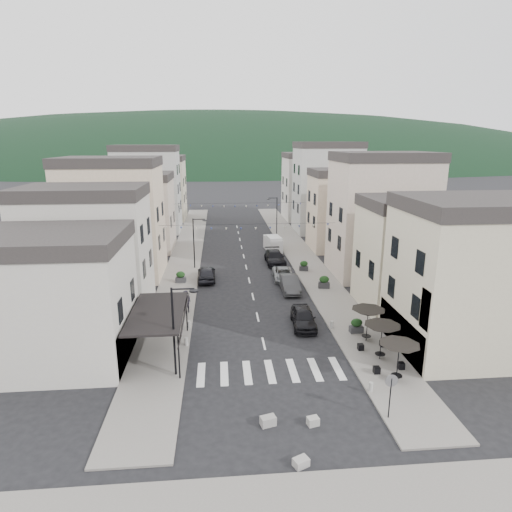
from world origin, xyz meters
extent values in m
plane|color=black|center=(0.00, 0.00, 0.00)|extent=(700.00, 700.00, 0.00)
cube|color=slate|center=(-7.50, 32.00, 0.06)|extent=(4.00, 76.00, 0.12)
cube|color=slate|center=(7.50, 32.00, 0.06)|extent=(4.00, 76.00, 0.12)
ellipsoid|color=black|center=(0.00, 300.00, 0.00)|extent=(640.00, 360.00, 70.00)
cube|color=#B7B0A7|center=(-15.50, 5.00, 4.00)|extent=(12.00, 8.00, 8.00)
cube|color=#BDB196|center=(14.50, 4.00, 5.00)|extent=(10.00, 8.00, 10.00)
cube|color=black|center=(-7.50, 5.00, 3.20)|extent=(3.60, 7.50, 0.15)
cube|color=black|center=(-5.70, 5.00, 2.70)|extent=(0.34, 7.50, 0.99)
cylinder|color=black|center=(-5.80, 1.50, 1.60)|extent=(0.10, 0.10, 3.20)
cylinder|color=black|center=(-5.80, 8.50, 1.60)|extent=(0.10, 0.10, 3.20)
cube|color=#B7B0A7|center=(-14.50, 14.00, 5.00)|extent=(10.00, 7.00, 10.00)
cube|color=#262323|center=(-14.50, 14.00, 10.50)|extent=(10.20, 7.14, 1.00)
cube|color=#BEAB8E|center=(-14.50, 24.00, 6.00)|extent=(10.00, 8.00, 12.00)
cube|color=#262323|center=(-14.50, 24.00, 12.50)|extent=(10.20, 8.16, 1.00)
cube|color=#B1A190|center=(-14.50, 36.00, 4.75)|extent=(10.00, 8.00, 9.50)
cube|color=#262323|center=(-14.50, 36.00, 10.00)|extent=(10.20, 8.16, 1.00)
cube|color=#A0A09B|center=(-14.50, 48.00, 6.50)|extent=(10.00, 7.00, 13.00)
cube|color=#262323|center=(-14.50, 48.00, 13.50)|extent=(10.20, 7.14, 1.00)
cube|color=#BDB196|center=(-14.50, 60.00, 5.50)|extent=(10.00, 9.00, 11.00)
cube|color=#262323|center=(-14.50, 60.00, 11.50)|extent=(10.20, 9.18, 1.00)
cube|color=#BDB196|center=(14.50, 12.00, 4.50)|extent=(10.00, 7.00, 9.00)
cube|color=#262323|center=(14.50, 12.00, 9.50)|extent=(10.20, 7.14, 1.00)
cube|color=#B1A190|center=(14.50, 22.00, 6.25)|extent=(10.00, 8.00, 12.50)
cube|color=#262323|center=(14.50, 22.00, 13.00)|extent=(10.20, 8.16, 1.00)
cube|color=#BEAB8E|center=(14.50, 34.00, 5.00)|extent=(10.00, 7.00, 10.00)
cube|color=#262323|center=(14.50, 34.00, 10.50)|extent=(10.20, 7.14, 1.00)
cube|color=#A0A09B|center=(14.50, 46.00, 6.75)|extent=(10.00, 8.00, 13.50)
cube|color=#262323|center=(14.50, 46.00, 14.00)|extent=(10.20, 8.16, 1.00)
cube|color=#B7B0A7|center=(14.50, 58.00, 5.75)|extent=(10.00, 9.00, 11.50)
cube|color=#262323|center=(14.50, 58.00, 12.00)|extent=(10.20, 9.18, 1.00)
cylinder|color=black|center=(7.70, 0.00, 1.27)|extent=(0.06, 0.06, 2.30)
cone|color=black|center=(7.70, 0.00, 2.37)|extent=(2.50, 2.50, 0.55)
cylinder|color=black|center=(7.70, 0.00, 0.49)|extent=(0.70, 0.70, 0.04)
cylinder|color=black|center=(7.70, 2.80, 1.27)|extent=(0.06, 0.06, 2.30)
cone|color=black|center=(7.70, 2.80, 2.37)|extent=(2.50, 2.50, 0.55)
cylinder|color=black|center=(7.70, 2.80, 0.49)|extent=(0.70, 0.70, 0.04)
cylinder|color=black|center=(7.70, 5.60, 1.27)|extent=(0.06, 0.06, 2.30)
cone|color=black|center=(7.70, 5.60, 2.37)|extent=(2.50, 2.50, 0.55)
cylinder|color=black|center=(7.70, 5.60, 0.49)|extent=(0.70, 0.70, 0.04)
cylinder|color=black|center=(-6.10, 2.00, 3.00)|extent=(0.14, 0.14, 6.00)
cylinder|color=black|center=(-5.40, 2.00, 5.90)|extent=(1.40, 0.10, 0.10)
cylinder|color=black|center=(-4.75, 2.00, 5.75)|extent=(0.56, 0.56, 0.08)
cylinder|color=black|center=(-6.10, 26.00, 3.00)|extent=(0.14, 0.14, 6.00)
cylinder|color=black|center=(-5.40, 26.00, 5.90)|extent=(1.40, 0.10, 0.10)
cylinder|color=black|center=(-4.75, 26.00, 5.75)|extent=(0.56, 0.56, 0.08)
cylinder|color=black|center=(6.10, 44.00, 3.00)|extent=(0.14, 0.14, 6.00)
cylinder|color=black|center=(5.40, 44.00, 5.90)|extent=(1.40, 0.10, 0.10)
cylinder|color=black|center=(4.75, 44.00, 5.75)|extent=(0.56, 0.56, 0.08)
cylinder|color=black|center=(5.80, -3.50, 1.25)|extent=(0.07, 0.07, 2.50)
cylinder|color=slate|center=(5.80, -3.50, 2.35)|extent=(0.70, 0.04, 0.70)
cylinder|color=gray|center=(-5.70, 6.00, 0.42)|extent=(0.26, 0.26, 0.60)
cylinder|color=gray|center=(-5.70, 9.00, 0.42)|extent=(0.26, 0.26, 0.60)
cylinder|color=gray|center=(5.70, 8.00, 0.42)|extent=(0.26, 0.26, 0.60)
cylinder|color=gray|center=(5.70, -1.00, 0.42)|extent=(0.26, 0.26, 0.60)
cylinder|color=black|center=(0.00, 22.00, 6.00)|extent=(19.00, 0.02, 0.02)
cone|color=beige|center=(-8.71, 22.00, 5.81)|extent=(0.28, 0.28, 0.24)
cone|color=navy|center=(-7.12, 22.00, 5.73)|extent=(0.28, 0.28, 0.24)
cone|color=beige|center=(-5.54, 22.00, 5.65)|extent=(0.28, 0.28, 0.24)
cone|color=navy|center=(-3.96, 22.00, 5.58)|extent=(0.28, 0.28, 0.24)
cone|color=beige|center=(-2.38, 22.00, 5.54)|extent=(0.28, 0.28, 0.24)
cone|color=navy|center=(-0.79, 22.00, 5.51)|extent=(0.28, 0.28, 0.24)
cone|color=beige|center=(0.79, 22.00, 5.51)|extent=(0.28, 0.28, 0.24)
cone|color=navy|center=(2.38, 22.00, 5.54)|extent=(0.28, 0.28, 0.24)
cone|color=beige|center=(3.96, 22.00, 5.58)|extent=(0.28, 0.28, 0.24)
cone|color=navy|center=(5.54, 22.00, 5.65)|extent=(0.28, 0.28, 0.24)
cone|color=beige|center=(7.12, 22.00, 5.73)|extent=(0.28, 0.28, 0.24)
cone|color=navy|center=(8.71, 22.00, 5.81)|extent=(0.28, 0.28, 0.24)
cylinder|color=black|center=(0.00, 38.00, 6.00)|extent=(19.00, 0.02, 0.02)
cone|color=beige|center=(-8.71, 38.00, 5.81)|extent=(0.28, 0.28, 0.24)
cone|color=navy|center=(-7.12, 38.00, 5.73)|extent=(0.28, 0.28, 0.24)
cone|color=beige|center=(-5.54, 38.00, 5.65)|extent=(0.28, 0.28, 0.24)
cone|color=navy|center=(-3.96, 38.00, 5.58)|extent=(0.28, 0.28, 0.24)
cone|color=beige|center=(-2.38, 38.00, 5.54)|extent=(0.28, 0.28, 0.24)
cone|color=navy|center=(-0.79, 38.00, 5.51)|extent=(0.28, 0.28, 0.24)
cone|color=beige|center=(0.79, 38.00, 5.51)|extent=(0.28, 0.28, 0.24)
cone|color=navy|center=(2.38, 38.00, 5.54)|extent=(0.28, 0.28, 0.24)
cone|color=beige|center=(3.96, 38.00, 5.58)|extent=(0.28, 0.28, 0.24)
cone|color=navy|center=(5.54, 38.00, 5.65)|extent=(0.28, 0.28, 0.24)
cone|color=beige|center=(7.12, 38.00, 5.73)|extent=(0.28, 0.28, 0.24)
cone|color=navy|center=(8.71, 38.00, 5.81)|extent=(0.28, 0.28, 0.24)
imported|color=black|center=(3.53, 8.80, 0.77)|extent=(2.11, 4.65, 1.55)
imported|color=#303032|center=(3.81, 17.25, 0.79)|extent=(1.75, 4.81, 1.58)
imported|color=gray|center=(3.70, 20.92, 0.64)|extent=(2.30, 4.70, 1.28)
imported|color=black|center=(3.62, 27.19, 0.79)|extent=(2.30, 5.47, 1.58)
imported|color=black|center=(-4.60, 21.44, 0.80)|extent=(1.99, 4.75, 1.61)
cube|color=silver|center=(4.20, 33.82, 0.90)|extent=(2.24, 4.52, 1.81)
cube|color=silver|center=(4.27, 33.28, 1.85)|extent=(2.02, 3.08, 0.45)
cylinder|color=black|center=(3.68, 32.12, 0.32)|extent=(0.30, 0.66, 0.63)
cylinder|color=black|center=(5.12, 32.29, 0.32)|extent=(0.30, 0.66, 0.63)
cylinder|color=black|center=(3.28, 35.35, 0.32)|extent=(0.30, 0.66, 0.63)
cylinder|color=black|center=(4.72, 35.52, 0.32)|extent=(0.30, 0.66, 0.63)
imported|color=black|center=(-8.24, 10.57, 1.05)|extent=(0.69, 0.46, 1.87)
imported|color=#24202B|center=(-6.12, 12.38, 1.09)|extent=(1.20, 1.15, 1.95)
cube|color=gray|center=(-0.76, -3.42, 0.25)|extent=(0.91, 0.70, 0.50)
cube|color=gray|center=(1.62, -3.62, 0.23)|extent=(0.69, 0.58, 0.45)
cube|color=gray|center=(0.43, -6.50, 0.20)|extent=(0.85, 0.75, 0.40)
cube|color=#303033|center=(-7.11, 11.04, 0.39)|extent=(1.21, 0.92, 0.54)
ellipsoid|color=black|center=(-7.11, 11.04, 0.98)|extent=(0.94, 0.60, 0.69)
cube|color=#313134|center=(-7.29, 20.65, 0.39)|extent=(1.13, 0.71, 0.54)
ellipsoid|color=black|center=(-7.29, 20.65, 0.98)|extent=(0.95, 0.60, 0.69)
cube|color=#303033|center=(7.39, 7.06, 0.38)|extent=(1.08, 0.67, 0.51)
ellipsoid|color=black|center=(7.39, 7.06, 0.94)|extent=(0.90, 0.57, 0.66)
cube|color=#2A2A2D|center=(7.40, 17.58, 0.40)|extent=(1.23, 0.83, 0.57)
ellipsoid|color=black|center=(7.40, 17.58, 1.03)|extent=(1.00, 0.64, 0.73)
cube|color=#28282A|center=(6.52, 23.70, 0.38)|extent=(1.13, 0.78, 0.52)
ellipsoid|color=black|center=(6.52, 23.70, 0.95)|extent=(0.91, 0.58, 0.66)
camera|label=1|loc=(-3.11, -22.90, 14.63)|focal=30.00mm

